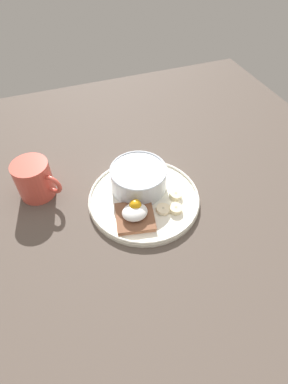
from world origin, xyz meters
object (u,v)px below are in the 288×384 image
(oatmeal_bowl, at_px, (138,178))
(poached_egg, at_px, (135,211))
(banana_slice_left, at_px, (163,209))
(banana_slice_back, at_px, (176,209))
(coffee_mug, at_px, (35,179))
(banana_slice_front, at_px, (176,195))
(toast_slice, at_px, (135,217))

(oatmeal_bowl, height_order, poached_egg, oatmeal_bowl)
(oatmeal_bowl, height_order, banana_slice_left, oatmeal_bowl)
(banana_slice_back, height_order, coffee_mug, coffee_mug)
(banana_slice_back, xyz_separation_m, coffee_mug, (0.28, -0.17, 0.03))
(poached_egg, relative_size, banana_slice_front, 1.33)
(oatmeal_bowl, xyz_separation_m, banana_slice_left, (-0.03, 0.09, -0.03))
(toast_slice, distance_m, banana_slice_back, 0.09)
(coffee_mug, bearing_deg, oatmeal_bowl, 162.20)
(banana_slice_left, relative_size, banana_slice_back, 0.86)
(toast_slice, height_order, poached_egg, poached_egg)
(toast_slice, height_order, banana_slice_left, same)
(banana_slice_back, relative_size, coffee_mug, 0.42)
(toast_slice, bearing_deg, banana_slice_back, 173.96)
(banana_slice_back, bearing_deg, toast_slice, -6.04)
(oatmeal_bowl, xyz_separation_m, banana_slice_front, (-0.07, 0.06, -0.02))
(poached_egg, relative_size, banana_slice_left, 1.54)
(banana_slice_left, height_order, coffee_mug, coffee_mug)
(oatmeal_bowl, distance_m, banana_slice_front, 0.10)
(banana_slice_left, relative_size, coffee_mug, 0.36)
(oatmeal_bowl, relative_size, banana_slice_left, 3.63)
(banana_slice_left, xyz_separation_m, coffee_mug, (0.26, -0.16, 0.03))
(banana_slice_front, xyz_separation_m, banana_slice_left, (0.04, 0.03, -0.00))
(banana_slice_left, distance_m, coffee_mug, 0.31)
(toast_slice, distance_m, poached_egg, 0.02)
(banana_slice_front, distance_m, banana_slice_back, 0.04)
(oatmeal_bowl, bearing_deg, banana_slice_front, 139.86)
(poached_egg, xyz_separation_m, banana_slice_front, (-0.11, -0.03, -0.02))
(oatmeal_bowl, relative_size, coffee_mug, 1.32)
(oatmeal_bowl, xyz_separation_m, banana_slice_back, (-0.05, 0.10, -0.02))
(oatmeal_bowl, bearing_deg, poached_egg, 66.31)
(toast_slice, bearing_deg, banana_slice_left, 179.70)
(toast_slice, relative_size, banana_slice_front, 2.33)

